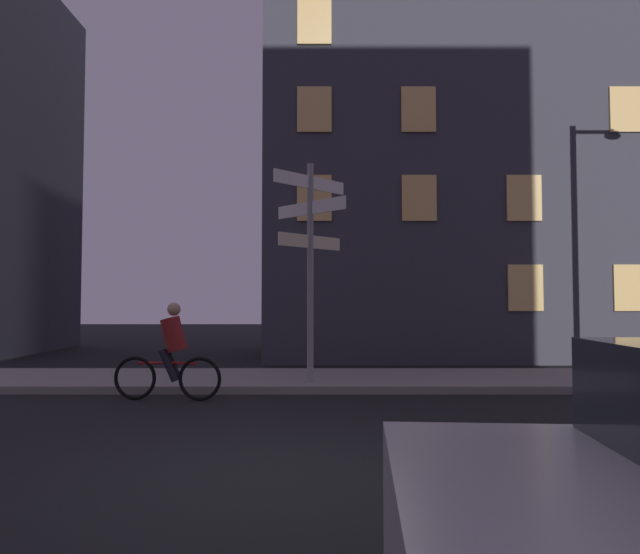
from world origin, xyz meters
The scene contains 5 objects.
ground_plane centered at (0.00, 0.00, 0.00)m, with size 80.00×80.00×0.00m, color black.
sidewalk_kerb centered at (0.00, 6.32, 0.07)m, with size 40.00×2.94×0.14m, color gray.
signpost centered at (0.18, 5.38, 2.63)m, with size 1.29×1.29×4.07m.
cyclist centered at (-2.11, 4.24, 0.75)m, with size 1.82×0.36×1.61m.
building_right_block centered at (4.30, 12.84, 6.17)m, with size 10.91×6.38×12.34m.
Camera 1 is at (0.36, -5.52, 1.59)m, focal length 33.07 mm.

